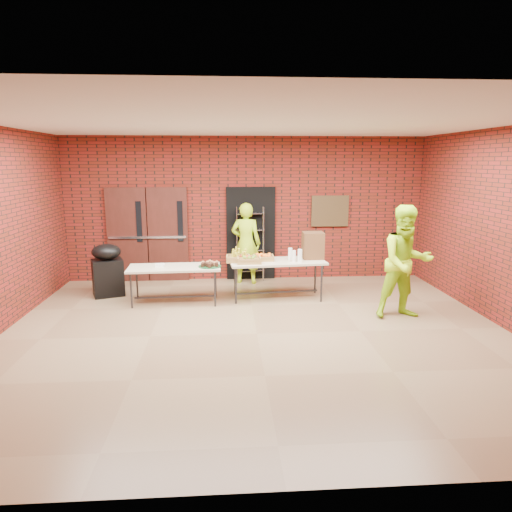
{
  "coord_description": "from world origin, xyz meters",
  "views": [
    {
      "loc": [
        -0.47,
        -6.73,
        2.64
      ],
      "look_at": [
        0.08,
        1.4,
        0.96
      ],
      "focal_mm": 32.0,
      "sensor_mm": 36.0,
      "label": 1
    }
  ],
  "objects_px": {
    "table_right": "(277,264)",
    "covered_grill": "(107,270)",
    "volunteer_woman": "(246,243)",
    "wire_rack": "(250,244)",
    "table_left": "(174,270)",
    "volunteer_man": "(406,262)",
    "coffee_dispenser": "(313,245)"
  },
  "relations": [
    {
      "from": "table_left",
      "to": "table_right",
      "type": "distance_m",
      "value": 1.98
    },
    {
      "from": "volunteer_woman",
      "to": "volunteer_man",
      "type": "height_order",
      "value": "volunteer_man"
    },
    {
      "from": "table_left",
      "to": "volunteer_man",
      "type": "height_order",
      "value": "volunteer_man"
    },
    {
      "from": "table_left",
      "to": "table_right",
      "type": "relative_size",
      "value": 0.92
    },
    {
      "from": "table_left",
      "to": "volunteer_woman",
      "type": "xyz_separation_m",
      "value": [
        1.42,
        1.39,
        0.24
      ]
    },
    {
      "from": "covered_grill",
      "to": "coffee_dispenser",
      "type": "bearing_deg",
      "value": -24.41
    },
    {
      "from": "coffee_dispenser",
      "to": "covered_grill",
      "type": "xyz_separation_m",
      "value": [
        -4.09,
        0.26,
        -0.5
      ]
    },
    {
      "from": "wire_rack",
      "to": "volunteer_woman",
      "type": "distance_m",
      "value": 0.25
    },
    {
      "from": "table_right",
      "to": "table_left",
      "type": "bearing_deg",
      "value": 179.74
    },
    {
      "from": "wire_rack",
      "to": "volunteer_woman",
      "type": "xyz_separation_m",
      "value": [
        -0.1,
        -0.22,
        0.06
      ]
    },
    {
      "from": "table_left",
      "to": "volunteer_woman",
      "type": "relative_size",
      "value": 0.98
    },
    {
      "from": "covered_grill",
      "to": "wire_rack",
      "type": "bearing_deg",
      "value": -1.58
    },
    {
      "from": "wire_rack",
      "to": "volunteer_woman",
      "type": "height_order",
      "value": "volunteer_woman"
    },
    {
      "from": "table_right",
      "to": "covered_grill",
      "type": "xyz_separation_m",
      "value": [
        -3.36,
        0.42,
        -0.17
      ]
    },
    {
      "from": "table_right",
      "to": "volunteer_man",
      "type": "relative_size",
      "value": 0.98
    },
    {
      "from": "table_left",
      "to": "volunteer_man",
      "type": "distance_m",
      "value": 4.18
    },
    {
      "from": "wire_rack",
      "to": "table_left",
      "type": "bearing_deg",
      "value": -144.74
    },
    {
      "from": "wire_rack",
      "to": "covered_grill",
      "type": "relative_size",
      "value": 1.58
    },
    {
      "from": "covered_grill",
      "to": "volunteer_man",
      "type": "distance_m",
      "value": 5.69
    },
    {
      "from": "table_right",
      "to": "volunteer_man",
      "type": "xyz_separation_m",
      "value": [
        2.05,
        -1.26,
        0.28
      ]
    },
    {
      "from": "table_right",
      "to": "covered_grill",
      "type": "bearing_deg",
      "value": 167.65
    },
    {
      "from": "table_left",
      "to": "volunteer_woman",
      "type": "height_order",
      "value": "volunteer_woman"
    },
    {
      "from": "table_right",
      "to": "wire_rack",
      "type": "bearing_deg",
      "value": 102.27
    },
    {
      "from": "volunteer_woman",
      "to": "covered_grill",
      "type": "bearing_deg",
      "value": 28.24
    },
    {
      "from": "coffee_dispenser",
      "to": "volunteer_man",
      "type": "distance_m",
      "value": 1.94
    },
    {
      "from": "volunteer_man",
      "to": "volunteer_woman",
      "type": "bearing_deg",
      "value": 132.22
    },
    {
      "from": "coffee_dispenser",
      "to": "covered_grill",
      "type": "bearing_deg",
      "value": 176.34
    },
    {
      "from": "table_left",
      "to": "table_right",
      "type": "height_order",
      "value": "table_right"
    },
    {
      "from": "table_right",
      "to": "volunteer_woman",
      "type": "bearing_deg",
      "value": 109.37
    },
    {
      "from": "table_left",
      "to": "volunteer_man",
      "type": "relative_size",
      "value": 0.9
    },
    {
      "from": "coffee_dispenser",
      "to": "covered_grill",
      "type": "distance_m",
      "value": 4.13
    },
    {
      "from": "wire_rack",
      "to": "volunteer_woman",
      "type": "bearing_deg",
      "value": -126.7
    }
  ]
}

